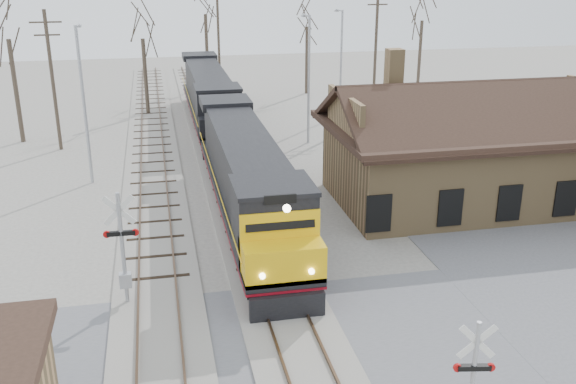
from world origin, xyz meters
name	(u,v)px	position (x,y,z in m)	size (l,w,h in m)	color
ground	(299,351)	(0.00, 0.00, 0.00)	(140.00, 140.00, 0.00)	#A59F95
road	(299,350)	(0.00, 0.00, 0.01)	(60.00, 9.00, 0.03)	#5A5A5F
track_main	(238,195)	(0.00, 15.00, 0.07)	(3.40, 90.00, 0.24)	#A59F95
track_siding	(154,201)	(-4.50, 15.00, 0.07)	(3.40, 90.00, 0.24)	#A59F95
depot	(471,157)	(11.99, 12.00, 2.41)	(15.20, 9.31, 7.90)	#96794E
locomotive_lead	(248,179)	(0.00, 11.12, 2.29)	(2.94, 19.68, 4.37)	black
locomotive_trailing	(209,97)	(0.00, 31.07, 2.29)	(2.94, 19.68, 4.13)	black
crossbuck_far	(123,254)	(-5.61, 4.31, 2.06)	(1.27, 0.33, 4.44)	#A5A8AD
streetlight_a	(84,97)	(-7.96, 19.17, 4.97)	(0.25, 2.04, 8.87)	#A5A8AD
streetlight_b	(308,73)	(6.29, 25.01, 4.90)	(0.25, 2.04, 8.73)	#A5A8AD
streetlight_c	(341,57)	(10.83, 32.71, 4.76)	(0.25, 2.04, 8.45)	#A5A8AD
utility_pole_a	(52,78)	(-10.57, 26.67, 4.82)	(2.00, 0.24, 9.21)	#382D23
utility_pole_b	(218,34)	(2.21, 44.35, 5.54)	(2.00, 0.24, 10.61)	#382D23
utility_pole_c	(376,50)	(13.24, 31.22, 5.48)	(2.00, 0.24, 10.50)	#382D23
tree_a	(6,21)	(-13.44, 29.29, 8.30)	(4.75, 4.75, 11.65)	#382D23
tree_b	(142,26)	(-4.71, 36.19, 7.20)	(4.13, 4.13, 10.12)	#382D23
tree_c	(205,1)	(1.22, 46.29, 8.43)	(4.83, 4.83, 11.83)	#382D23
tree_d	(307,15)	(10.32, 42.26, 7.30)	(4.19, 4.19, 10.26)	#382D23
tree_e	(423,8)	(20.74, 39.91, 7.96)	(4.56, 4.56, 11.17)	#382D23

